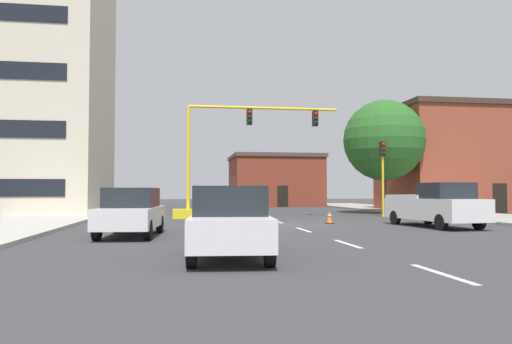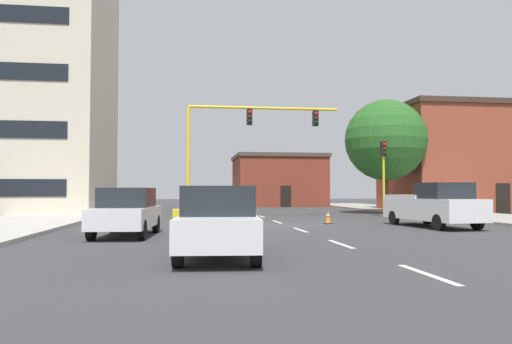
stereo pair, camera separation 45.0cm
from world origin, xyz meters
TOP-DOWN VIEW (x-y plane):
  - ground_plane at (0.00, 0.00)m, footprint 160.00×160.00m
  - sidewalk_left at (-12.97, 8.00)m, footprint 6.00×56.00m
  - sidewalk_right at (12.97, 8.00)m, footprint 6.00×56.00m
  - lane_stripe_seg_0 at (0.00, -14.00)m, footprint 0.16×2.40m
  - lane_stripe_seg_1 at (0.00, -8.50)m, footprint 0.16×2.40m
  - lane_stripe_seg_2 at (0.00, -3.00)m, footprint 0.16×2.40m
  - lane_stripe_seg_3 at (0.00, 2.50)m, footprint 0.16×2.40m
  - lane_stripe_seg_4 at (0.00, 8.00)m, footprint 0.16×2.40m
  - building_brick_center at (5.17, 30.73)m, footprint 9.70×9.33m
  - building_row_right at (17.90, 13.95)m, footprint 12.64×8.92m
  - traffic_signal_gantry at (-3.32, 6.56)m, footprint 10.16×1.20m
  - traffic_light_pole_right at (7.65, 6.62)m, footprint 0.32×0.47m
  - tree_right_mid at (9.42, 10.53)m, footprint 5.84×5.84m
  - pickup_truck_white at (6.28, -2.31)m, footprint 2.48×5.56m
  - sedan_white_near_left at (-6.83, -4.90)m, footprint 2.21×4.64m
  - sedan_white_mid_left at (-3.88, -11.04)m, footprint 2.19×4.63m
  - traffic_cone_roadside_a at (-2.30, 5.15)m, footprint 0.36×0.36m
  - traffic_cone_roadside_b at (2.23, 0.57)m, footprint 0.36×0.36m

SIDE VIEW (x-z plane):
  - ground_plane at x=0.00m, z-range 0.00..0.00m
  - lane_stripe_seg_0 at x=0.00m, z-range 0.00..0.01m
  - lane_stripe_seg_1 at x=0.00m, z-range 0.00..0.01m
  - lane_stripe_seg_2 at x=0.00m, z-range 0.00..0.01m
  - lane_stripe_seg_3 at x=0.00m, z-range 0.00..0.01m
  - lane_stripe_seg_4 at x=0.00m, z-range 0.00..0.01m
  - sidewalk_left at x=-12.97m, z-range 0.00..0.14m
  - sidewalk_right at x=12.97m, z-range 0.00..0.14m
  - traffic_cone_roadside_b at x=2.23m, z-range -0.01..0.66m
  - traffic_cone_roadside_a at x=-2.30m, z-range -0.01..0.77m
  - sedan_white_near_left at x=-6.83m, z-range 0.02..1.76m
  - sedan_white_mid_left at x=-3.88m, z-range 0.02..1.76m
  - pickup_truck_white at x=6.28m, z-range -0.02..1.97m
  - traffic_signal_gantry at x=-3.32m, z-range -1.11..5.72m
  - building_brick_center at x=5.17m, z-range 0.01..5.63m
  - traffic_light_pole_right at x=7.65m, z-range 1.13..5.93m
  - building_row_right at x=17.90m, z-range 0.01..8.45m
  - tree_right_mid at x=9.42m, z-range 1.19..9.43m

